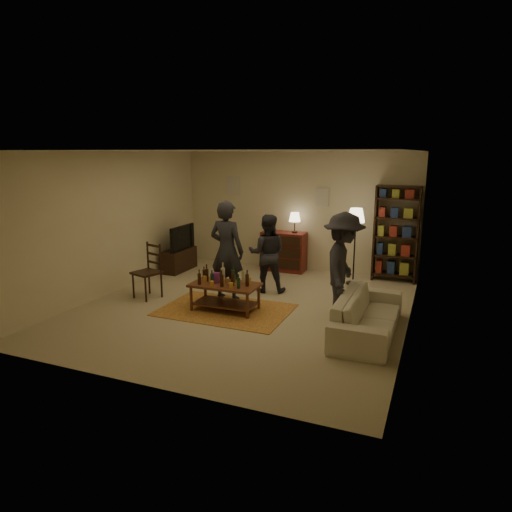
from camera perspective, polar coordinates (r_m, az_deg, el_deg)
The scene contains 13 objects.
floor at distance 8.13m, azimuth -1.44°, elevation -6.39°, with size 6.00×6.00×0.00m, color #C6B793.
room_shell at distance 10.72m, azimuth 1.75°, elevation 8.19°, with size 6.00×6.00×6.00m.
rug at distance 7.99m, azimuth -3.85°, elevation -6.73°, with size 2.20×1.50×0.01m, color #9A3A21.
coffee_table at distance 7.87m, azimuth -3.93°, elevation -3.88°, with size 1.17×0.65×0.82m.
dining_chair at distance 8.77m, azimuth -13.18°, elevation -1.53°, with size 0.56×0.56×1.05m.
tv_stand at distance 10.67m, azimuth -9.63°, elevation 0.23°, with size 0.40×1.00×1.06m.
dresser at distance 10.51m, azimuth 3.52°, elevation 0.71°, with size 1.00×0.50×1.36m.
bookshelf at distance 9.98m, azimuth 17.08°, elevation 2.78°, with size 0.90×0.34×2.02m.
floor_lamp at distance 9.46m, azimuth 12.37°, elevation 4.36°, with size 0.36×0.36×1.58m.
sofa at distance 7.10m, azimuth 13.81°, elevation -7.09°, with size 2.08×0.81×0.61m, color beige.
person_left at distance 8.34m, azimuth -3.67°, elevation 0.65°, with size 0.67×0.44×1.84m, color #222329.
person_right at distance 8.84m, azimuth 1.41°, elevation 0.32°, with size 0.74×0.58×1.53m, color #292830.
person_by_sofa at distance 7.46m, azimuth 10.81°, elevation -1.33°, with size 1.14×0.65×1.76m, color #292830.
Camera 1 is at (3.09, -7.03, 2.67)m, focal length 32.00 mm.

